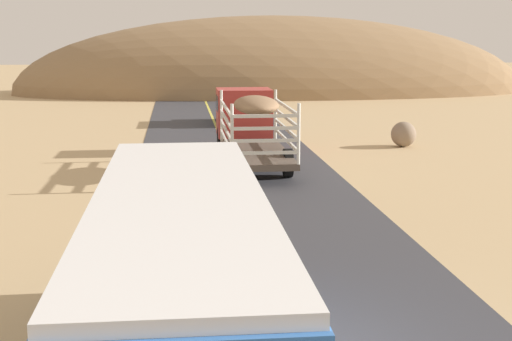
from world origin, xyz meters
TOP-DOWN VIEW (x-y plane):
  - livestock_truck at (0.83, 20.34)m, footprint 2.53×9.70m
  - bus at (-2.26, -1.39)m, footprint 2.54×10.00m
  - car_far at (1.13, 33.17)m, footprint 1.90×4.62m
  - boulder_mid_field at (8.69, 22.98)m, footprint 1.21×1.33m
  - distant_hill at (6.72, 56.84)m, footprint 47.64×18.49m

SIDE VIEW (x-z plane):
  - distant_hill at x=6.72m, z-range -7.02..7.02m
  - boulder_mid_field at x=8.69m, z-range 0.00..1.22m
  - car_far at x=1.13m, z-range 0.12..2.05m
  - bus at x=-2.26m, z-range 0.14..3.35m
  - livestock_truck at x=0.83m, z-range 0.28..3.30m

